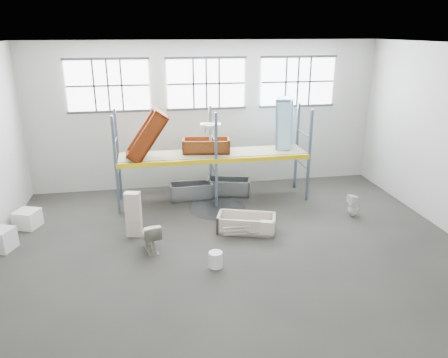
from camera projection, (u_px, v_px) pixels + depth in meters
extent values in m
cube|color=#433E39|center=(234.00, 252.00, 10.91)|extent=(12.00, 10.00, 0.10)
cube|color=silver|center=(236.00, 42.00, 9.22)|extent=(12.00, 10.00, 0.10)
cube|color=beige|center=(206.00, 116.00, 14.76)|extent=(12.00, 0.10, 5.00)
cube|color=#A5A399|center=(314.00, 266.00, 5.37)|extent=(12.00, 0.10, 5.00)
cube|color=white|center=(108.00, 86.00, 13.77)|extent=(2.60, 0.04, 1.60)
cube|color=white|center=(206.00, 84.00, 14.29)|extent=(2.60, 0.04, 1.60)
cube|color=white|center=(298.00, 82.00, 14.81)|extent=(2.60, 0.04, 1.60)
cube|color=slate|center=(116.00, 166.00, 12.60)|extent=(0.08, 0.08, 3.00)
cube|color=slate|center=(118.00, 155.00, 13.72)|extent=(0.08, 0.08, 3.00)
cube|color=slate|center=(216.00, 161.00, 13.09)|extent=(0.08, 0.08, 3.00)
cube|color=slate|center=(211.00, 151.00, 14.21)|extent=(0.08, 0.08, 3.00)
cube|color=slate|center=(309.00, 156.00, 13.58)|extent=(0.08, 0.08, 3.00)
cube|color=slate|center=(297.00, 147.00, 14.70)|extent=(0.08, 0.08, 3.00)
cube|color=yellow|center=(216.00, 161.00, 13.09)|extent=(6.00, 0.10, 0.14)
cube|color=yellow|center=(211.00, 151.00, 14.21)|extent=(6.00, 0.10, 0.14)
cube|color=gray|center=(213.00, 153.00, 13.62)|extent=(5.90, 1.10, 0.03)
cylinder|color=black|center=(217.00, 208.00, 13.40)|extent=(1.80, 1.80, 0.00)
cube|color=beige|center=(267.00, 228.00, 11.47)|extent=(0.42, 0.30, 0.36)
imported|color=beige|center=(253.00, 231.00, 11.56)|extent=(0.52, 0.52, 0.14)
imported|color=beige|center=(150.00, 236.00, 10.75)|extent=(0.61, 0.85, 0.78)
cube|color=beige|center=(134.00, 214.00, 11.46)|extent=(0.45, 0.33, 1.25)
imported|color=white|center=(353.00, 205.00, 12.77)|extent=(0.35, 0.34, 0.68)
imported|color=silver|center=(211.00, 140.00, 13.12)|extent=(0.70, 0.58, 0.56)
cylinder|color=white|center=(216.00, 260.00, 10.06)|extent=(0.37, 0.37, 0.38)
cube|color=silver|center=(0.00, 239.00, 10.84)|extent=(0.81, 0.75, 0.56)
cube|color=silver|center=(28.00, 219.00, 12.09)|extent=(0.77, 0.77, 0.50)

